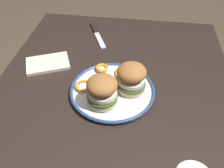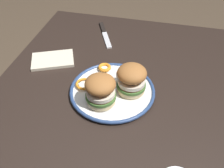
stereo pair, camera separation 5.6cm
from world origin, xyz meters
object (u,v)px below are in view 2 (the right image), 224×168
sandwich_half_left (132,79)px  sandwich_half_right (101,89)px  dinner_plate (112,90)px  dining_table (108,125)px  table_knife (104,33)px

sandwich_half_left → sandwich_half_right: size_ratio=1.00×
dinner_plate → sandwich_half_left: 0.09m
dinner_plate → sandwich_half_right: bearing=159.7°
sandwich_half_left → sandwich_half_right: 0.11m
dining_table → sandwich_half_right: size_ratio=8.76×
dinner_plate → sandwich_half_left: size_ratio=2.16×
table_knife → dinner_plate: bearing=-161.5°
dinner_plate → sandwich_half_left: sandwich_half_left is taller
dining_table → sandwich_half_left: size_ratio=8.80×
sandwich_half_left → table_knife: (0.36, 0.19, -0.07)m
dining_table → sandwich_half_right: (0.00, 0.02, 0.17)m
sandwich_half_left → table_knife: bearing=27.6°
dinner_plate → table_knife: dinner_plate is taller
sandwich_half_left → sandwich_half_right: (-0.07, 0.09, 0.00)m
dining_table → dinner_plate: (0.06, 0.00, 0.11)m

